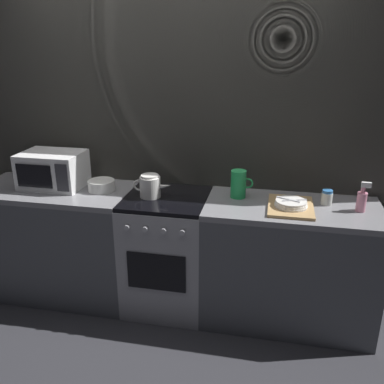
% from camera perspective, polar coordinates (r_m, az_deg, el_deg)
% --- Properties ---
extents(ground_plane, '(8.00, 8.00, 0.00)m').
position_cam_1_polar(ground_plane, '(3.44, -3.23, -14.78)').
color(ground_plane, '#2D2D33').
extents(back_wall, '(3.60, 0.05, 2.40)m').
position_cam_1_polar(back_wall, '(3.23, -2.19, 6.36)').
color(back_wall, '#B2AD9E').
rests_on(back_wall, ground_plane).
extents(counter_left, '(1.20, 0.60, 0.90)m').
position_cam_1_polar(counter_left, '(3.53, -17.76, -6.40)').
color(counter_left, '#515459').
rests_on(counter_left, ground_plane).
extents(stove_unit, '(0.60, 0.63, 0.90)m').
position_cam_1_polar(stove_unit, '(3.20, -3.39, -8.19)').
color(stove_unit, '#9E9EA3').
rests_on(stove_unit, ground_plane).
extents(counter_right, '(1.20, 0.60, 0.90)m').
position_cam_1_polar(counter_right, '(3.12, 13.04, -9.57)').
color(counter_right, '#515459').
rests_on(counter_right, ground_plane).
extents(microwave, '(0.46, 0.35, 0.27)m').
position_cam_1_polar(microwave, '(3.35, -18.55, 2.92)').
color(microwave, white).
rests_on(microwave, counter_left).
extents(kettle, '(0.28, 0.15, 0.17)m').
position_cam_1_polar(kettle, '(3.00, -5.75, 0.80)').
color(kettle, white).
rests_on(kettle, stove_unit).
extents(mixing_bowl, '(0.20, 0.20, 0.08)m').
position_cam_1_polar(mixing_bowl, '(3.19, -12.32, 0.89)').
color(mixing_bowl, silver).
rests_on(mixing_bowl, counter_left).
extents(pitcher, '(0.16, 0.11, 0.20)m').
position_cam_1_polar(pitcher, '(2.99, 6.42, 1.10)').
color(pitcher, green).
rests_on(pitcher, counter_right).
extents(dish_pile, '(0.30, 0.40, 0.07)m').
position_cam_1_polar(dish_pile, '(2.87, 13.41, -1.77)').
color(dish_pile, tan).
rests_on(dish_pile, counter_right).
extents(spice_jar, '(0.08, 0.08, 0.10)m').
position_cam_1_polar(spice_jar, '(3.00, 18.03, -0.71)').
color(spice_jar, silver).
rests_on(spice_jar, counter_right).
extents(spray_bottle, '(0.08, 0.06, 0.20)m').
position_cam_1_polar(spray_bottle, '(2.96, 22.27, -0.98)').
color(spray_bottle, pink).
rests_on(spray_bottle, counter_right).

